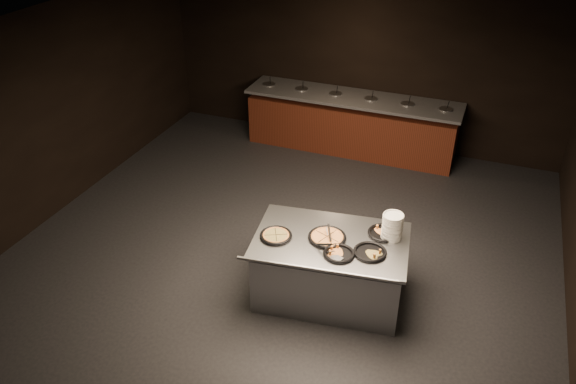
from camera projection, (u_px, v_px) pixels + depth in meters
name	position (u px, v px, depth m)	size (l,w,h in m)	color
room	(272.00, 170.00, 6.49)	(7.02, 8.02, 2.92)	black
salad_bar	(351.00, 127.00, 9.85)	(3.70, 0.83, 1.18)	#5B2215
serving_counter	(330.00, 269.00, 6.60)	(1.88, 1.35, 0.83)	#B0B2B7
plate_stack	(392.00, 227.00, 6.32)	(0.24, 0.24, 0.31)	silver
pan_veggie_whole	(276.00, 235.00, 6.40)	(0.37, 0.37, 0.04)	black
pan_cheese_whole	(327.00, 237.00, 6.38)	(0.44, 0.44, 0.04)	black
pan_cheese_slices_a	(383.00, 233.00, 6.45)	(0.36, 0.36, 0.04)	black
pan_cheese_slices_b	(339.00, 253.00, 6.12)	(0.35, 0.35, 0.04)	black
pan_veggie_slices	(370.00, 252.00, 6.15)	(0.37, 0.37, 0.04)	black
server_left	(328.00, 232.00, 6.37)	(0.22, 0.28, 0.16)	#B0B2B7
server_right	(328.00, 248.00, 6.10)	(0.34, 0.20, 0.17)	#B0B2B7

